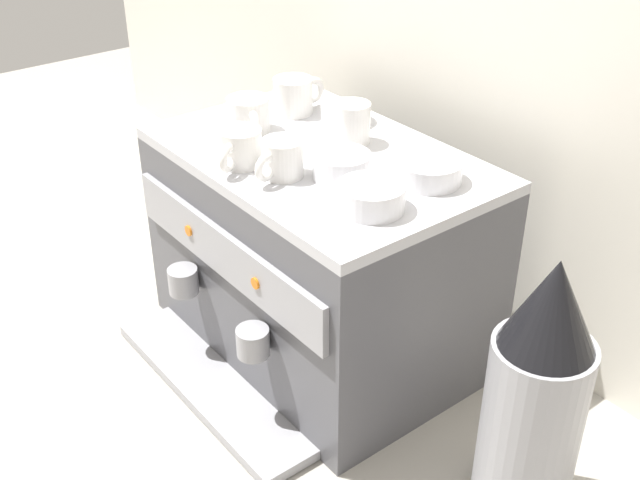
% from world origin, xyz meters
% --- Properties ---
extents(ground_plane, '(4.00, 4.00, 0.00)m').
position_xyz_m(ground_plane, '(0.00, 0.00, 0.00)').
color(ground_plane, '#9E998E').
extents(tiled_backsplash_wall, '(2.80, 0.03, 1.10)m').
position_xyz_m(tiled_backsplash_wall, '(0.00, 0.32, 0.55)').
color(tiled_backsplash_wall, silver).
rests_on(tiled_backsplash_wall, ground_plane).
extents(espresso_machine, '(0.61, 0.51, 0.41)m').
position_xyz_m(espresso_machine, '(0.00, -0.00, 0.20)').
color(espresso_machine, '#4C4C51').
rests_on(espresso_machine, ground_plane).
extents(ceramic_cup_0, '(0.10, 0.07, 0.07)m').
position_xyz_m(ceramic_cup_0, '(-0.00, 0.07, 0.45)').
color(ceramic_cup_0, white).
rests_on(ceramic_cup_0, espresso_machine).
extents(ceramic_cup_1, '(0.08, 0.11, 0.07)m').
position_xyz_m(ceramic_cup_1, '(-0.18, 0.08, 0.45)').
color(ceramic_cup_1, white).
rests_on(ceramic_cup_1, espresso_machine).
extents(ceramic_cup_2, '(0.07, 0.10, 0.06)m').
position_xyz_m(ceramic_cup_2, '(0.03, -0.11, 0.44)').
color(ceramic_cup_2, white).
rests_on(ceramic_cup_2, espresso_machine).
extents(ceramic_cup_3, '(0.11, 0.08, 0.06)m').
position_xyz_m(ceramic_cup_3, '(-0.16, -0.04, 0.44)').
color(ceramic_cup_3, white).
rests_on(ceramic_cup_3, espresso_machine).
extents(ceramic_cup_4, '(0.08, 0.10, 0.06)m').
position_xyz_m(ceramic_cup_4, '(-0.05, -0.14, 0.44)').
color(ceramic_cup_4, white).
rests_on(ceramic_cup_4, espresso_machine).
extents(ceramic_bowl_0, '(0.10, 0.10, 0.04)m').
position_xyz_m(ceramic_bowl_0, '(0.21, -0.06, 0.43)').
color(ceramic_bowl_0, white).
rests_on(ceramic_bowl_0, espresso_machine).
extents(ceramic_bowl_1, '(0.11, 0.11, 0.04)m').
position_xyz_m(ceramic_bowl_1, '(0.20, 0.07, 0.43)').
color(ceramic_bowl_1, white).
rests_on(ceramic_bowl_1, espresso_machine).
extents(ceramic_bowl_2, '(0.10, 0.10, 0.04)m').
position_xyz_m(ceramic_bowl_2, '(0.10, -0.03, 0.43)').
color(ceramic_bowl_2, white).
rests_on(ceramic_bowl_2, espresso_machine).
extents(ceramic_bowl_3, '(0.09, 0.09, 0.03)m').
position_xyz_m(ceramic_bowl_3, '(-0.08, 0.13, 0.43)').
color(ceramic_bowl_3, white).
rests_on(ceramic_bowl_3, espresso_machine).
extents(coffee_grinder, '(0.15, 0.15, 0.45)m').
position_xyz_m(coffee_grinder, '(0.51, -0.01, 0.21)').
color(coffee_grinder, '#939399').
rests_on(coffee_grinder, ground_plane).
extents(milk_pitcher, '(0.10, 0.10, 0.12)m').
position_xyz_m(milk_pitcher, '(-0.46, -0.01, 0.06)').
color(milk_pitcher, '#B7B7BC').
rests_on(milk_pitcher, ground_plane).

